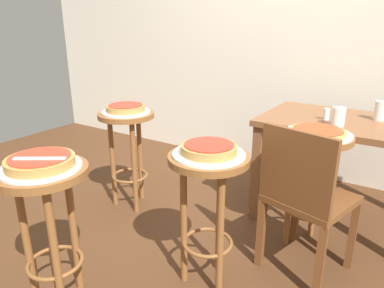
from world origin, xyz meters
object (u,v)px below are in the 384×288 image
(stool_leftside, at_px, (128,138))
(condiment_shaker, at_px, (326,114))
(pizza_foreground, at_px, (40,161))
(cup_far_edge, at_px, (380,111))
(serving_plate_foreground, at_px, (41,167))
(serving_plate_rear, at_px, (318,134))
(pizza_leftside, at_px, (126,108))
(pizza_rear, at_px, (318,131))
(stool_middle, at_px, (208,191))
(wooden_chair, at_px, (305,196))
(dining_table, at_px, (339,135))
(serving_plate_middle, at_px, (209,154))
(pizza_server_knife, at_px, (40,158))
(serving_plate_leftside, at_px, (126,112))
(stool_rear, at_px, (314,165))
(pizza_middle, at_px, (209,149))
(cup_near_edge, at_px, (338,117))
(stool_foreground, at_px, (47,207))

(stool_leftside, height_order, condiment_shaker, condiment_shaker)
(pizza_foreground, distance_m, cup_far_edge, 2.06)
(serving_plate_foreground, height_order, pizza_foreground, pizza_foreground)
(pizza_foreground, xyz_separation_m, condiment_shaker, (0.83, 1.55, 0.00))
(serving_plate_foreground, xyz_separation_m, serving_plate_rear, (0.87, 1.17, 0.00))
(serving_plate_foreground, xyz_separation_m, stool_leftside, (-0.40, 0.96, -0.19))
(pizza_leftside, distance_m, pizza_rear, 1.30)
(stool_leftside, bearing_deg, stool_middle, -24.20)
(serving_plate_foreground, height_order, condiment_shaker, condiment_shaker)
(stool_middle, bearing_deg, wooden_chair, 42.76)
(dining_table, bearing_deg, serving_plate_foreground, -119.44)
(condiment_shaker, bearing_deg, pizza_foreground, -118.10)
(serving_plate_foreground, bearing_deg, serving_plate_middle, 45.82)
(dining_table, distance_m, wooden_chair, 0.74)
(pizza_server_knife, bearing_deg, serving_plate_leftside, 80.11)
(stool_leftside, relative_size, pizza_leftside, 2.69)
(stool_leftside, bearing_deg, serving_plate_middle, -24.20)
(serving_plate_foreground, distance_m, stool_rear, 1.48)
(serving_plate_foreground, relative_size, pizza_middle, 1.28)
(serving_plate_rear, bearing_deg, serving_plate_foreground, -126.70)
(stool_leftside, xyz_separation_m, stool_rear, (1.28, 0.21, 0.00))
(serving_plate_middle, distance_m, pizza_server_knife, 0.75)
(stool_middle, relative_size, pizza_rear, 2.34)
(serving_plate_foreground, height_order, serving_plate_rear, same)
(stool_leftside, relative_size, cup_near_edge, 6.23)
(stool_leftside, height_order, serving_plate_leftside, serving_plate_leftside)
(serving_plate_middle, xyz_separation_m, pizza_leftside, (-0.93, 0.42, 0.03))
(stool_rear, relative_size, pizza_server_knife, 3.31)
(serving_plate_foreground, relative_size, stool_middle, 0.47)
(dining_table, xyz_separation_m, cup_near_edge, (0.01, -0.19, 0.17))
(pizza_foreground, height_order, cup_near_edge, cup_near_edge)
(pizza_foreground, xyz_separation_m, serving_plate_rear, (0.87, 1.17, -0.03))
(stool_rear, distance_m, pizza_rear, 0.21)
(pizza_foreground, bearing_deg, wooden_chair, 44.57)
(stool_leftside, height_order, cup_far_edge, cup_far_edge)
(stool_middle, bearing_deg, condiment_shaker, 73.41)
(stool_foreground, bearing_deg, pizza_middle, 45.82)
(stool_middle, distance_m, pizza_server_knife, 0.79)
(pizza_foreground, distance_m, pizza_server_knife, 0.04)
(cup_near_edge, bearing_deg, dining_table, 93.29)
(serving_plate_foreground, distance_m, cup_near_edge, 1.71)
(stool_foreground, relative_size, condiment_shaker, 9.51)
(stool_middle, height_order, wooden_chair, wooden_chair)
(pizza_leftside, height_order, pizza_server_knife, pizza_server_knife)
(stool_middle, height_order, serving_plate_leftside, serving_plate_leftside)
(stool_rear, xyz_separation_m, cup_near_edge, (0.05, 0.26, 0.24))
(serving_plate_leftside, xyz_separation_m, serving_plate_rear, (1.28, 0.21, 0.00))
(stool_middle, bearing_deg, stool_leftside, 155.80)
(stool_rear, bearing_deg, serving_plate_rear, 45.00)
(pizza_rear, xyz_separation_m, condiment_shaker, (-0.05, 0.38, 0.01))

